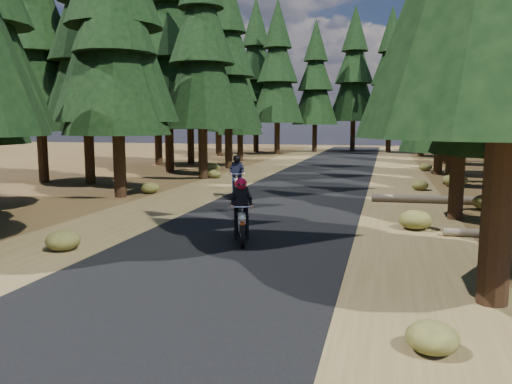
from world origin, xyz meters
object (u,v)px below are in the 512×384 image
Objects in this scene: log_near at (451,200)px; log_far at (512,234)px; rider_lead at (241,221)px; rider_follow at (237,184)px.

log_near reaches higher than log_far.
log_near is 1.66× the size of log_far.
rider_lead is at bearing -129.97° from log_near.
log_far is at bearing -84.20° from log_near.
rider_follow is at bearing -178.19° from log_near.
log_far is 1.73× the size of rider_follow.
rider_follow is at bearing -90.82° from rider_lead.
rider_lead is 0.95× the size of rider_follow.
log_far is (0.92, -5.91, -0.04)m from log_near.
rider_lead is (-7.13, -2.34, 0.46)m from log_far.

